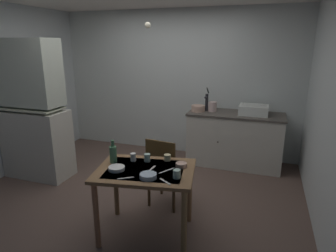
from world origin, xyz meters
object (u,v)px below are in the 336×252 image
(mug_dark, at_px, (177,174))
(glass_bottle, at_px, (113,154))
(dining_table, at_px, (146,179))
(hand_pump, at_px, (207,101))
(serving_bowl_wide, at_px, (148,176))
(hutch_cabinet, at_px, (34,115))
(sink_basin, at_px, (254,110))
(mixing_bowl_counter, at_px, (198,108))
(chair_far_side, at_px, (165,170))

(mug_dark, bearing_deg, glass_bottle, 169.57)
(dining_table, bearing_deg, hand_pump, 85.86)
(serving_bowl_wide, height_order, mug_dark, mug_dark)
(hutch_cabinet, relative_size, dining_table, 1.88)
(dining_table, relative_size, mug_dark, 13.21)
(sink_basin, bearing_deg, mixing_bowl_counter, -176.76)
(mixing_bowl_counter, bearing_deg, hand_pump, 38.24)
(sink_basin, height_order, chair_far_side, sink_basin)
(mug_dark, relative_size, glass_bottle, 0.33)
(mixing_bowl_counter, relative_size, chair_far_side, 0.25)
(hutch_cabinet, bearing_deg, serving_bowl_wide, -23.88)
(hutch_cabinet, xyz_separation_m, hand_pump, (2.27, 1.43, 0.09))
(sink_basin, distance_m, glass_bottle, 2.51)
(hutch_cabinet, relative_size, mixing_bowl_counter, 9.24)
(hutch_cabinet, height_order, serving_bowl_wide, hutch_cabinet)
(serving_bowl_wide, relative_size, mug_dark, 1.98)
(sink_basin, bearing_deg, chair_far_side, -120.00)
(chair_far_side, bearing_deg, mug_dark, -62.15)
(serving_bowl_wide, bearing_deg, dining_table, 120.69)
(dining_table, height_order, glass_bottle, glass_bottle)
(glass_bottle, bearing_deg, mug_dark, -10.43)
(mug_dark, bearing_deg, dining_table, 166.38)
(chair_far_side, bearing_deg, glass_bottle, -125.92)
(hand_pump, bearing_deg, chair_far_side, -95.57)
(hand_pump, relative_size, mug_dark, 4.75)
(hand_pump, bearing_deg, hutch_cabinet, -147.80)
(hand_pump, distance_m, dining_table, 2.28)
(hand_pump, height_order, mixing_bowl_counter, hand_pump)
(hutch_cabinet, xyz_separation_m, serving_bowl_wide, (2.21, -0.98, -0.19))
(dining_table, xyz_separation_m, glass_bottle, (-0.39, 0.05, 0.21))
(chair_far_side, distance_m, serving_bowl_wide, 0.83)
(serving_bowl_wide, distance_m, mug_dark, 0.27)
(hutch_cabinet, relative_size, mug_dark, 24.83)
(hutch_cabinet, xyz_separation_m, sink_basin, (3.03, 1.38, 0.00))
(serving_bowl_wide, bearing_deg, hand_pump, 88.68)
(mixing_bowl_counter, height_order, chair_far_side, mixing_bowl_counter)
(sink_basin, xyz_separation_m, chair_far_side, (-0.92, -1.60, -0.47))
(serving_bowl_wide, relative_size, glass_bottle, 0.65)
(hutch_cabinet, bearing_deg, glass_bottle, -23.59)
(chair_far_side, bearing_deg, mixing_bowl_counter, 88.55)
(serving_bowl_wide, bearing_deg, glass_bottle, 155.13)
(hutch_cabinet, bearing_deg, sink_basin, 24.54)
(sink_basin, distance_m, hand_pump, 0.77)
(hand_pump, bearing_deg, dining_table, -94.14)
(dining_table, bearing_deg, serving_bowl_wide, -59.31)
(glass_bottle, bearing_deg, hutch_cabinet, 156.41)
(hand_pump, bearing_deg, sink_basin, -3.40)
(hand_pump, xyz_separation_m, mug_dark, (0.20, -2.32, -0.26))
(hand_pump, height_order, chair_far_side, hand_pump)
(mixing_bowl_counter, bearing_deg, hutch_cabinet, -148.17)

